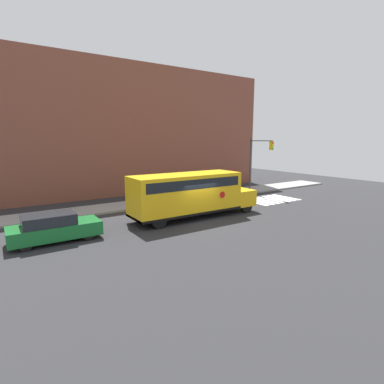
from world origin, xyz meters
The scene contains 8 objects.
ground_plane centered at (0.00, 0.00, 0.00)m, with size 60.00×60.00×0.00m, color #28282B.
sidewalk_strip centered at (0.00, 6.50, 0.07)m, with size 44.00×3.00×0.15m.
building_backdrop centered at (0.00, 13.00, 6.28)m, with size 32.00×4.00×12.56m.
crosswalk_stripes centered at (9.53, 2.00, 0.00)m, with size 4.70×3.20×0.01m.
school_bus centered at (0.00, 0.78, 1.76)m, with size 9.37×2.57×3.07m.
parked_car centered at (-8.75, 0.67, 0.75)m, with size 4.56×1.85×1.52m.
stop_sign centered at (8.27, 5.84, 1.63)m, with size 0.69×0.10×2.46m.
traffic_light centered at (10.47, 4.77, 3.62)m, with size 0.28×2.90×5.51m.
Camera 1 is at (-11.14, -16.12, 5.36)m, focal length 28.00 mm.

